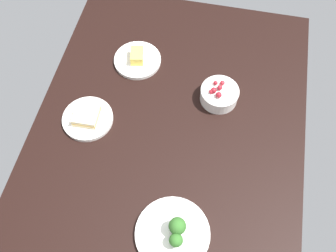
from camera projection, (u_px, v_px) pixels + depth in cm
name	position (u px, v px, depth cm)	size (l,w,h in cm)	color
dining_table	(168.00, 132.00, 127.92)	(123.23, 91.08, 4.00)	black
plate_broccoli	(173.00, 233.00, 107.53)	(21.86, 21.86, 8.28)	white
plate_cheese	(137.00, 59.00, 139.15)	(17.45, 17.45, 5.11)	white
bowl_berries	(219.00, 94.00, 129.46)	(13.34, 13.34, 7.14)	white
plate_sandwich	(87.00, 118.00, 126.60)	(17.21, 17.21, 4.67)	white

